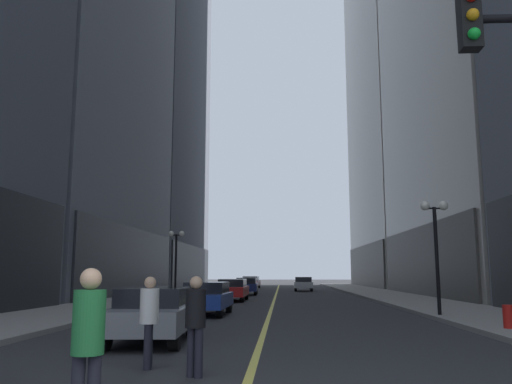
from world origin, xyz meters
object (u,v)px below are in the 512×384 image
(car_maroon, at_px, (251,282))
(street_lamp_right_mid, at_px, (435,232))
(car_silver, at_px, (303,283))
(pedestrian_in_white_shirt, at_px, (149,315))
(car_red, at_px, (232,289))
(car_blue, at_px, (207,297))
(pedestrian_in_green_parka, at_px, (88,338))
(car_grey, at_px, (153,313))
(pedestrian_in_black_coat, at_px, (195,318))
(fire_hydrant_right, at_px, (508,319))
(car_navy, at_px, (247,285))
(street_lamp_left_far, at_px, (176,249))

(car_maroon, relative_size, street_lamp_right_mid, 0.96)
(car_silver, height_order, pedestrian_in_white_shirt, pedestrian_in_white_shirt)
(car_red, bearing_deg, car_blue, -90.14)
(car_silver, relative_size, pedestrian_in_green_parka, 2.44)
(car_maroon, height_order, pedestrian_in_white_shirt, pedestrian_in_white_shirt)
(car_grey, xyz_separation_m, car_blue, (0.09, 8.48, 0.00))
(car_blue, distance_m, pedestrian_in_black_coat, 12.86)
(car_blue, height_order, pedestrian_in_white_shirt, pedestrian_in_white_shirt)
(pedestrian_in_white_shirt, height_order, fire_hydrant_right, pedestrian_in_white_shirt)
(pedestrian_in_black_coat, xyz_separation_m, fire_hydrant_right, (7.79, 6.56, -0.55))
(car_blue, xyz_separation_m, pedestrian_in_white_shirt, (0.72, -12.05, 0.22))
(pedestrian_in_white_shirt, bearing_deg, street_lamp_right_mid, 52.31)
(car_grey, xyz_separation_m, pedestrian_in_green_parka, (1.17, -7.54, 0.30))
(car_red, height_order, street_lamp_right_mid, street_lamp_right_mid)
(pedestrian_in_black_coat, bearing_deg, street_lamp_right_mid, 57.35)
(street_lamp_right_mid, xyz_separation_m, fire_hydrant_right, (0.50, -4.82, -2.86))
(street_lamp_right_mid, bearing_deg, pedestrian_in_black_coat, -122.65)
(car_blue, distance_m, pedestrian_in_green_parka, 16.05)
(car_navy, height_order, street_lamp_left_far, street_lamp_left_far)
(car_silver, distance_m, pedestrian_in_green_parka, 45.03)
(car_red, height_order, fire_hydrant_right, car_red)
(street_lamp_right_mid, height_order, fire_hydrant_right, street_lamp_right_mid)
(car_grey, bearing_deg, fire_hydrant_right, 13.46)
(car_blue, relative_size, car_maroon, 0.96)
(car_red, distance_m, car_navy, 9.32)
(car_red, xyz_separation_m, pedestrian_in_white_shirt, (0.69, -22.88, 0.22))
(pedestrian_in_green_parka, distance_m, street_lamp_right_mid, 16.78)
(street_lamp_left_far, xyz_separation_m, fire_hydrant_right, (13.30, -18.47, -2.86))
(pedestrian_in_black_coat, xyz_separation_m, street_lamp_right_mid, (7.29, 11.38, 2.31))
(car_grey, xyz_separation_m, street_lamp_left_far, (-3.74, 20.76, 2.54))
(car_silver, xyz_separation_m, street_lamp_left_far, (-8.91, -16.56, 2.54))
(car_navy, xyz_separation_m, pedestrian_in_white_shirt, (0.46, -32.20, 0.22))
(car_navy, bearing_deg, car_blue, -90.72)
(car_red, relative_size, street_lamp_right_mid, 1.08)
(car_blue, height_order, fire_hydrant_right, car_blue)
(car_red, relative_size, pedestrian_in_white_shirt, 2.94)
(car_silver, relative_size, car_maroon, 1.00)
(car_red, relative_size, fire_hydrant_right, 5.96)
(car_red, relative_size, street_lamp_left_far, 1.08)
(car_navy, relative_size, pedestrian_in_black_coat, 2.78)
(car_navy, relative_size, pedestrian_in_white_shirt, 2.80)
(street_lamp_right_mid, bearing_deg, car_blue, 171.31)
(car_grey, bearing_deg, street_lamp_left_far, 100.22)
(street_lamp_left_far, bearing_deg, fire_hydrant_right, -54.25)
(pedestrian_in_white_shirt, bearing_deg, car_grey, 102.67)
(car_navy, relative_size, street_lamp_right_mid, 1.03)
(car_maroon, bearing_deg, car_red, -88.96)
(pedestrian_in_black_coat, bearing_deg, car_maroon, 92.43)
(car_navy, height_order, street_lamp_right_mid, street_lamp_right_mid)
(pedestrian_in_green_parka, distance_m, pedestrian_in_black_coat, 3.31)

